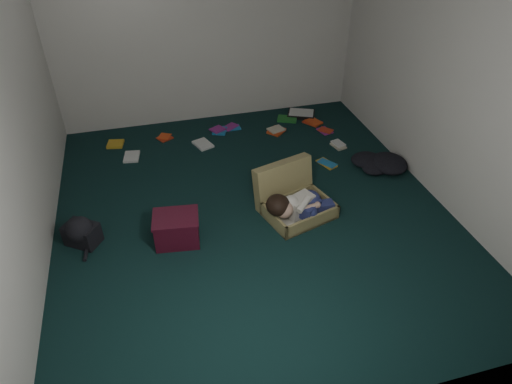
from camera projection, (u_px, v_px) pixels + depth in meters
name	position (u px, v px, depth m)	size (l,w,h in m)	color
floor	(252.00, 211.00, 4.82)	(4.50, 4.50, 0.00)	black
wall_back	(207.00, 25.00, 5.81)	(4.50, 4.50, 0.00)	silver
wall_front	(364.00, 277.00, 2.30)	(4.50, 4.50, 0.00)	silver
wall_left	(9.00, 124.00, 3.63)	(4.50, 4.50, 0.00)	silver
wall_right	(448.00, 74.00, 4.48)	(4.50, 4.50, 0.00)	silver
suitcase	(292.00, 198.00, 4.75)	(0.82, 0.81, 0.49)	#988B53
person	(299.00, 205.00, 4.59)	(0.74, 0.37, 0.30)	silver
maroon_bin	(177.00, 229.00, 4.36)	(0.47, 0.39, 0.30)	#420D1D
backpack	(82.00, 233.00, 4.36)	(0.39, 0.31, 0.23)	black
clothing_pile	(380.00, 161.00, 5.47)	(0.48, 0.40, 0.15)	black
paper_tray	(301.00, 114.00, 6.59)	(0.47, 0.42, 0.05)	black
book_scatter	(245.00, 137.00, 6.07)	(3.00, 1.44, 0.02)	gold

